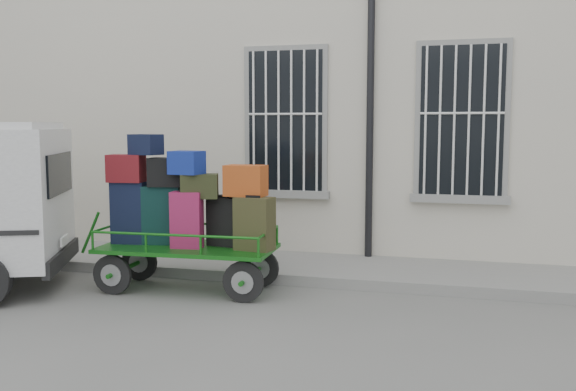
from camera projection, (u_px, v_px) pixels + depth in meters
The scene contains 4 objects.
ground at pixel (251, 314), 7.46m from camera, with size 80.00×80.00×0.00m, color slate.
building at pixel (340, 83), 12.41m from camera, with size 24.00×5.15×6.00m.
sidewalk at pixel (298, 267), 9.56m from camera, with size 24.00×1.70×0.15m, color gray.
luggage_cart at pixel (186, 214), 8.42m from camera, with size 2.74×1.14×2.06m.
Camera 1 is at (2.32, -6.90, 2.18)m, focal length 40.00 mm.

